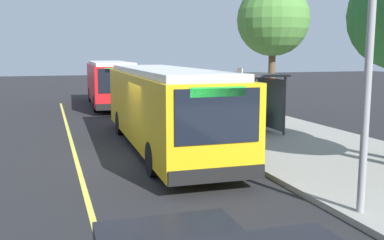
% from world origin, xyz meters
% --- Properties ---
extents(ground_plane, '(120.00, 120.00, 0.00)m').
position_xyz_m(ground_plane, '(0.00, 0.00, 0.00)').
color(ground_plane, '#232326').
extents(sidewalk_curb, '(44.00, 6.40, 0.15)m').
position_xyz_m(sidewalk_curb, '(0.00, 6.00, 0.07)').
color(sidewalk_curb, gray).
rests_on(sidewalk_curb, ground_plane).
extents(lane_stripe_center, '(36.00, 0.14, 0.01)m').
position_xyz_m(lane_stripe_center, '(0.00, -2.20, 0.00)').
color(lane_stripe_center, '#E0D64C').
rests_on(lane_stripe_center, ground_plane).
extents(transit_bus_main, '(11.52, 2.83, 2.95)m').
position_xyz_m(transit_bus_main, '(-1.23, 1.01, 1.62)').
color(transit_bus_main, gold).
rests_on(transit_bus_main, ground_plane).
extents(transit_bus_second, '(10.69, 3.05, 2.95)m').
position_xyz_m(transit_bus_second, '(-15.62, 0.98, 1.62)').
color(transit_bus_second, red).
rests_on(transit_bus_second, ground_plane).
extents(bus_shelter, '(2.90, 1.60, 2.48)m').
position_xyz_m(bus_shelter, '(-3.05, 5.69, 1.92)').
color(bus_shelter, '#333338').
rests_on(bus_shelter, sidewalk_curb).
extents(waiting_bench, '(1.60, 0.48, 0.95)m').
position_xyz_m(waiting_bench, '(-3.12, 5.55, 0.63)').
color(waiting_bench, brown).
rests_on(waiting_bench, sidewalk_curb).
extents(route_sign_post, '(0.44, 0.08, 2.80)m').
position_xyz_m(route_sign_post, '(-0.68, 3.76, 1.96)').
color(route_sign_post, '#333338').
rests_on(route_sign_post, sidewalk_curb).
extents(pedestrian_commuter, '(0.24, 0.40, 1.69)m').
position_xyz_m(pedestrian_commuter, '(-4.54, 4.64, 1.12)').
color(pedestrian_commuter, '#282D47').
rests_on(pedestrian_commuter, sidewalk_curb).
extents(street_tree_near_shelter, '(3.73, 3.73, 6.92)m').
position_xyz_m(street_tree_near_shelter, '(-6.45, 8.18, 5.18)').
color(street_tree_near_shelter, brown).
rests_on(street_tree_near_shelter, sidewalk_curb).
extents(utility_pole, '(0.16, 0.16, 6.40)m').
position_xyz_m(utility_pole, '(6.82, 3.20, 3.35)').
color(utility_pole, gray).
rests_on(utility_pole, sidewalk_curb).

